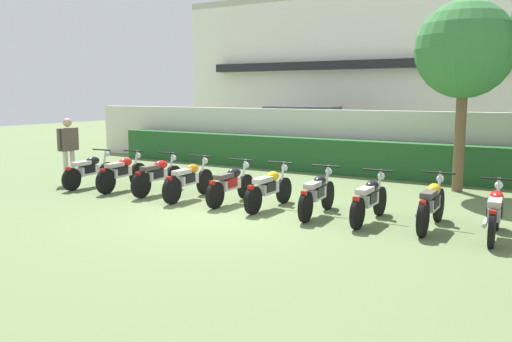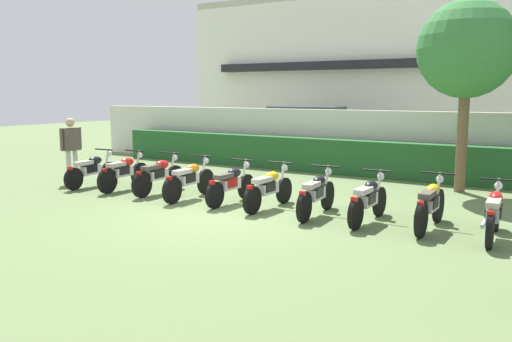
{
  "view_description": "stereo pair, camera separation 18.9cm",
  "coord_description": "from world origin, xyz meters",
  "px_view_note": "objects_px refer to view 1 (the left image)",
  "views": [
    {
      "loc": [
        5.95,
        -8.5,
        2.43
      ],
      "look_at": [
        0.0,
        1.37,
        0.73
      ],
      "focal_mm": 37.43,
      "sensor_mm": 36.0,
      "label": 1
    },
    {
      "loc": [
        6.11,
        -8.4,
        2.43
      ],
      "look_at": [
        0.0,
        1.37,
        0.73
      ],
      "focal_mm": 37.43,
      "sensor_mm": 36.0,
      "label": 2
    }
  ],
  "objects_px": {
    "tree_near_inspector": "(465,50)",
    "motorcycle_in_row_8": "(431,204)",
    "motorcycle_in_row_7": "(369,199)",
    "inspector_person": "(68,144)",
    "motorcycle_in_row_0": "(89,170)",
    "motorcycle_in_row_5": "(269,188)",
    "motorcycle_in_row_4": "(231,184)",
    "motorcycle_in_row_3": "(189,180)",
    "motorcycle_in_row_2": "(157,175)",
    "parked_car": "(306,131)",
    "motorcycle_in_row_1": "(122,172)",
    "motorcycle_in_row_9": "(495,212)",
    "motorcycle_in_row_6": "(317,193)"
  },
  "relations": [
    {
      "from": "motorcycle_in_row_5",
      "to": "motorcycle_in_row_6",
      "type": "distance_m",
      "value": 1.14
    },
    {
      "from": "motorcycle_in_row_0",
      "to": "motorcycle_in_row_6",
      "type": "relative_size",
      "value": 0.98
    },
    {
      "from": "motorcycle_in_row_5",
      "to": "motorcycle_in_row_7",
      "type": "distance_m",
      "value": 2.21
    },
    {
      "from": "motorcycle_in_row_2",
      "to": "motorcycle_in_row_8",
      "type": "relative_size",
      "value": 0.96
    },
    {
      "from": "parked_car",
      "to": "motorcycle_in_row_9",
      "type": "bearing_deg",
      "value": -53.91
    },
    {
      "from": "motorcycle_in_row_4",
      "to": "motorcycle_in_row_8",
      "type": "relative_size",
      "value": 0.93
    },
    {
      "from": "motorcycle_in_row_5",
      "to": "motorcycle_in_row_3",
      "type": "bearing_deg",
      "value": 92.0
    },
    {
      "from": "motorcycle_in_row_3",
      "to": "motorcycle_in_row_1",
      "type": "bearing_deg",
      "value": 85.65
    },
    {
      "from": "motorcycle_in_row_3",
      "to": "motorcycle_in_row_8",
      "type": "relative_size",
      "value": 1.01
    },
    {
      "from": "tree_near_inspector",
      "to": "motorcycle_in_row_8",
      "type": "xyz_separation_m",
      "value": [
        0.32,
        -4.13,
        -2.97
      ]
    },
    {
      "from": "motorcycle_in_row_8",
      "to": "motorcycle_in_row_5",
      "type": "bearing_deg",
      "value": 89.6
    },
    {
      "from": "motorcycle_in_row_0",
      "to": "motorcycle_in_row_6",
      "type": "bearing_deg",
      "value": -93.59
    },
    {
      "from": "parked_car",
      "to": "motorcycle_in_row_1",
      "type": "height_order",
      "value": "parked_car"
    },
    {
      "from": "motorcycle_in_row_1",
      "to": "motorcycle_in_row_6",
      "type": "distance_m",
      "value": 5.36
    },
    {
      "from": "parked_car",
      "to": "motorcycle_in_row_0",
      "type": "xyz_separation_m",
      "value": [
        -1.63,
        -9.45,
        -0.5
      ]
    },
    {
      "from": "motorcycle_in_row_2",
      "to": "motorcycle_in_row_6",
      "type": "bearing_deg",
      "value": -93.39
    },
    {
      "from": "motorcycle_in_row_4",
      "to": "inspector_person",
      "type": "distance_m",
      "value": 5.38
    },
    {
      "from": "motorcycle_in_row_2",
      "to": "motorcycle_in_row_3",
      "type": "bearing_deg",
      "value": -97.53
    },
    {
      "from": "motorcycle_in_row_0",
      "to": "motorcycle_in_row_1",
      "type": "relative_size",
      "value": 1.01
    },
    {
      "from": "motorcycle_in_row_2",
      "to": "inspector_person",
      "type": "relative_size",
      "value": 1.05
    },
    {
      "from": "motorcycle_in_row_0",
      "to": "motorcycle_in_row_5",
      "type": "bearing_deg",
      "value": -92.76
    },
    {
      "from": "motorcycle_in_row_4",
      "to": "motorcycle_in_row_7",
      "type": "distance_m",
      "value": 3.18
    },
    {
      "from": "motorcycle_in_row_0",
      "to": "motorcycle_in_row_1",
      "type": "xyz_separation_m",
      "value": [
        1.07,
        0.1,
        0.01
      ]
    },
    {
      "from": "parked_car",
      "to": "motorcycle_in_row_5",
      "type": "distance_m",
      "value": 10.02
    },
    {
      "from": "tree_near_inspector",
      "to": "motorcycle_in_row_6",
      "type": "height_order",
      "value": "tree_near_inspector"
    },
    {
      "from": "motorcycle_in_row_1",
      "to": "motorcycle_in_row_2",
      "type": "bearing_deg",
      "value": -90.94
    },
    {
      "from": "tree_near_inspector",
      "to": "motorcycle_in_row_6",
      "type": "distance_m",
      "value": 5.51
    },
    {
      "from": "motorcycle_in_row_4",
      "to": "motorcycle_in_row_5",
      "type": "bearing_deg",
      "value": -90.18
    },
    {
      "from": "motorcycle_in_row_2",
      "to": "inspector_person",
      "type": "height_order",
      "value": "inspector_person"
    },
    {
      "from": "motorcycle_in_row_4",
      "to": "motorcycle_in_row_9",
      "type": "xyz_separation_m",
      "value": [
        5.36,
        -0.07,
        0.01
      ]
    },
    {
      "from": "parked_car",
      "to": "tree_near_inspector",
      "type": "bearing_deg",
      "value": -42.19
    },
    {
      "from": "motorcycle_in_row_7",
      "to": "inspector_person",
      "type": "distance_m",
      "value": 8.55
    },
    {
      "from": "motorcycle_in_row_1",
      "to": "motorcycle_in_row_5",
      "type": "bearing_deg",
      "value": -94.11
    },
    {
      "from": "parked_car",
      "to": "motorcycle_in_row_1",
      "type": "bearing_deg",
      "value": -97.96
    },
    {
      "from": "motorcycle_in_row_1",
      "to": "motorcycle_in_row_9",
      "type": "distance_m",
      "value": 8.61
    },
    {
      "from": "motorcycle_in_row_4",
      "to": "motorcycle_in_row_5",
      "type": "xyz_separation_m",
      "value": [
        0.97,
        -0.0,
        -0.0
      ]
    },
    {
      "from": "motorcycle_in_row_0",
      "to": "motorcycle_in_row_5",
      "type": "distance_m",
      "value": 5.29
    },
    {
      "from": "motorcycle_in_row_3",
      "to": "motorcycle_in_row_9",
      "type": "xyz_separation_m",
      "value": [
        6.48,
        -0.01,
        -0.0
      ]
    },
    {
      "from": "motorcycle_in_row_5",
      "to": "motorcycle_in_row_1",
      "type": "bearing_deg",
      "value": 90.72
    },
    {
      "from": "motorcycle_in_row_0",
      "to": "inspector_person",
      "type": "xyz_separation_m",
      "value": [
        -1.03,
        0.22,
        0.61
      ]
    },
    {
      "from": "inspector_person",
      "to": "parked_car",
      "type": "bearing_deg",
      "value": 73.91
    },
    {
      "from": "motorcycle_in_row_9",
      "to": "motorcycle_in_row_6",
      "type": "bearing_deg",
      "value": 86.2
    },
    {
      "from": "motorcycle_in_row_4",
      "to": "motorcycle_in_row_9",
      "type": "bearing_deg",
      "value": -90.82
    },
    {
      "from": "motorcycle_in_row_3",
      "to": "motorcycle_in_row_4",
      "type": "height_order",
      "value": "motorcycle_in_row_3"
    },
    {
      "from": "motorcycle_in_row_0",
      "to": "motorcycle_in_row_7",
      "type": "bearing_deg",
      "value": -93.64
    },
    {
      "from": "parked_car",
      "to": "motorcycle_in_row_0",
      "type": "relative_size",
      "value": 2.51
    },
    {
      "from": "motorcycle_in_row_2",
      "to": "motorcycle_in_row_7",
      "type": "relative_size",
      "value": 0.99
    },
    {
      "from": "parked_car",
      "to": "motorcycle_in_row_4",
      "type": "height_order",
      "value": "parked_car"
    },
    {
      "from": "motorcycle_in_row_3",
      "to": "motorcycle_in_row_5",
      "type": "height_order",
      "value": "motorcycle_in_row_3"
    },
    {
      "from": "motorcycle_in_row_2",
      "to": "motorcycle_in_row_5",
      "type": "xyz_separation_m",
      "value": [
        3.12,
        -0.04,
        -0.01
      ]
    }
  ]
}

